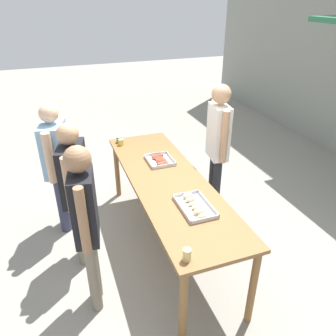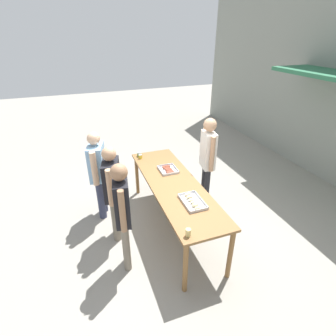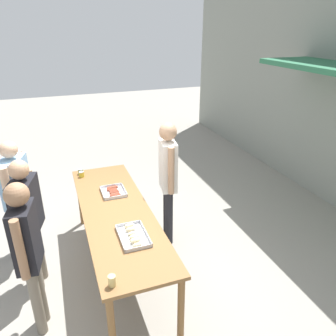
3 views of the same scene
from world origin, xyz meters
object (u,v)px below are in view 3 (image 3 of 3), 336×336
beer_cup (112,281)px  person_customer_holding_hotdog (17,191)px  condiment_jar_mustard (81,172)px  person_customer_with_cup (28,246)px  person_customer_waiting_in_line (28,215)px  condiment_jar_ketchup (82,174)px  food_tray_sausages (114,192)px  food_tray_buns (133,236)px  person_server_behind_table (168,172)px

beer_cup → person_customer_holding_hotdog: bearing=-157.1°
beer_cup → condiment_jar_mustard: bearing=179.9°
condiment_jar_mustard → person_customer_holding_hotdog: (0.42, -0.86, 0.04)m
person_customer_with_cup → person_customer_waiting_in_line: 0.70m
person_customer_holding_hotdog → person_customer_with_cup: (1.38, 0.17, 0.06)m
condiment_jar_ketchup → person_customer_holding_hotdog: bearing=-69.7°
food_tray_sausages → condiment_jar_ketchup: 0.74m
food_tray_buns → beer_cup: beer_cup is taller
person_customer_waiting_in_line → condiment_jar_ketchup: bearing=-21.7°
food_tray_sausages → person_customer_holding_hotdog: bearing=-105.9°
food_tray_sausages → person_server_behind_table: person_server_behind_table is taller
condiment_jar_mustard → condiment_jar_ketchup: bearing=0.9°
person_server_behind_table → person_customer_with_cup: 2.04m
person_customer_holding_hotdog → food_tray_buns: bearing=-125.0°
food_tray_sausages → condiment_jar_mustard: (-0.76, -0.35, 0.03)m
food_tray_buns → person_customer_holding_hotdog: 1.85m
person_customer_with_cup → person_customer_waiting_in_line: bearing=11.2°
food_tray_buns → condiment_jar_mustard: 1.86m
condiment_jar_mustard → person_customer_waiting_in_line: person_customer_waiting_in_line is taller
person_customer_with_cup → food_tray_buns: bearing=-81.8°
condiment_jar_mustard → person_customer_with_cup: bearing=-20.8°
condiment_jar_ketchup → person_customer_with_cup: size_ratio=0.05×
food_tray_buns → condiment_jar_mustard: bearing=-169.3°
beer_cup → person_customer_with_cup: person_customer_with_cup is taller
food_tray_buns → person_customer_waiting_in_line: bearing=-124.1°
food_tray_buns → condiment_jar_ketchup: bearing=-168.8°
person_server_behind_table → person_customer_waiting_in_line: person_server_behind_table is taller
food_tray_sausages → person_customer_holding_hotdog: size_ratio=0.22×
food_tray_sausages → beer_cup: 1.72m
condiment_jar_mustard → condiment_jar_ketchup: same height
person_customer_with_cup → food_tray_sausages: bearing=-35.5°
person_customer_with_cup → person_customer_waiting_in_line: size_ratio=1.03×
food_tray_buns → beer_cup: 0.71m
condiment_jar_ketchup → person_customer_waiting_in_line: bearing=-35.2°
beer_cup → person_server_behind_table: (-1.62, 1.11, 0.16)m
condiment_jar_ketchup → person_customer_waiting_in_line: person_customer_waiting_in_line is taller
condiment_jar_ketchup → person_server_behind_table: 1.33m
food_tray_sausages → person_server_behind_table: size_ratio=0.20×
food_tray_buns → condiment_jar_ketchup: 1.75m
food_tray_buns → condiment_jar_mustard: size_ratio=5.65×
condiment_jar_ketchup → condiment_jar_mustard: bearing=-179.1°
beer_cup → person_server_behind_table: size_ratio=0.06×
beer_cup → person_customer_with_cup: 0.94m
person_customer_waiting_in_line → condiment_jar_mustard: bearing=-19.0°
condiment_jar_ketchup → person_server_behind_table: bearing=56.9°
food_tray_buns → beer_cup: (0.62, -0.35, 0.03)m
person_customer_holding_hotdog → condiment_jar_ketchup: bearing=-55.2°
food_tray_sausages → condiment_jar_ketchup: (-0.66, -0.34, 0.03)m
person_customer_with_cup → person_server_behind_table: bearing=-52.0°
person_customer_holding_hotdog → person_customer_with_cup: size_ratio=0.97×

